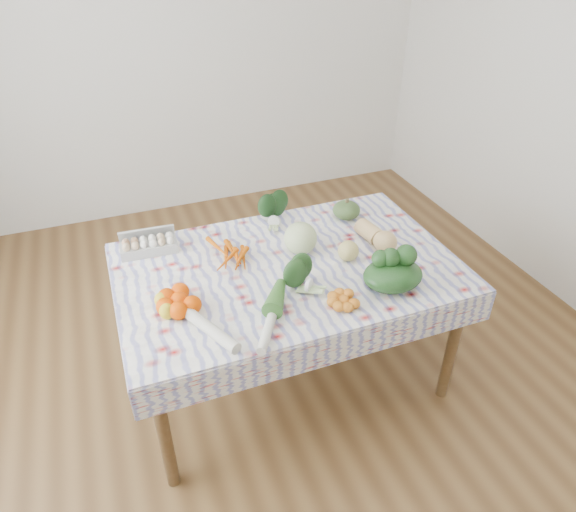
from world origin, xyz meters
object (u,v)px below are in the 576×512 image
at_px(egg_carton, 149,246).
at_px(grapefruit, 348,251).
at_px(kabocha_squash, 346,210).
at_px(cabbage, 300,238).
at_px(dining_table, 288,279).
at_px(butternut_squash, 377,234).

height_order(egg_carton, grapefruit, grapefruit).
xyz_separation_m(egg_carton, grapefruit, (0.92, -0.42, 0.01)).
xyz_separation_m(kabocha_squash, cabbage, (-0.38, -0.23, 0.03)).
relative_size(dining_table, cabbage, 9.50).
xyz_separation_m(dining_table, kabocha_squash, (0.48, 0.33, 0.13)).
bearing_deg(dining_table, cabbage, 41.74).
relative_size(egg_carton, cabbage, 1.68).
height_order(kabocha_squash, grapefruit, grapefruit).
bearing_deg(cabbage, egg_carton, 159.39).
distance_m(egg_carton, kabocha_squash, 1.10).
distance_m(butternut_squash, grapefruit, 0.22).
distance_m(kabocha_squash, grapefruit, 0.42).
xyz_separation_m(cabbage, grapefruit, (0.20, -0.15, -0.03)).
bearing_deg(grapefruit, egg_carton, 155.46).
xyz_separation_m(butternut_squash, grapefruit, (-0.20, -0.08, -0.01)).
height_order(kabocha_squash, cabbage, cabbage).
height_order(dining_table, egg_carton, egg_carton).
xyz_separation_m(dining_table, butternut_squash, (0.50, 0.02, 0.14)).
distance_m(dining_table, kabocha_squash, 0.59).
bearing_deg(butternut_squash, kabocha_squash, 85.27).
height_order(egg_carton, cabbage, cabbage).
bearing_deg(dining_table, butternut_squash, 2.25).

